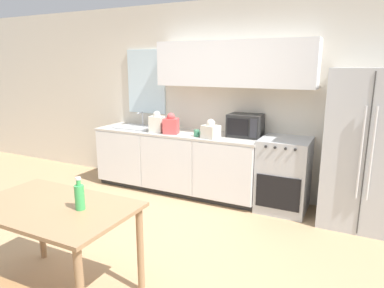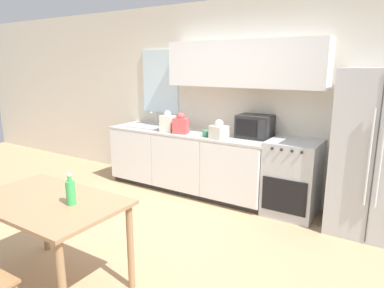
{
  "view_description": "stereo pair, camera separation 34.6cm",
  "coord_description": "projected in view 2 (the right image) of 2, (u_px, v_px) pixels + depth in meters",
  "views": [
    {
      "loc": [
        1.88,
        -2.51,
        1.84
      ],
      "look_at": [
        0.37,
        0.51,
        1.05
      ],
      "focal_mm": 32.0,
      "sensor_mm": 36.0,
      "label": 1
    },
    {
      "loc": [
        2.18,
        -2.34,
        1.84
      ],
      "look_at": [
        0.37,
        0.51,
        1.05
      ],
      "focal_mm": 32.0,
      "sensor_mm": 36.0,
      "label": 2
    }
  ],
  "objects": [
    {
      "name": "ground_plane",
      "position": [
        135.0,
        250.0,
        3.48
      ],
      "size": [
        12.0,
        12.0,
        0.0
      ],
      "primitive_type": "plane",
      "color": "tan"
    },
    {
      "name": "wall_back",
      "position": [
        230.0,
        93.0,
        4.81
      ],
      "size": [
        12.0,
        0.38,
        2.7
      ],
      "color": "beige",
      "rests_on": "ground_plane"
    },
    {
      "name": "kitchen_counter",
      "position": [
        187.0,
        161.0,
        5.04
      ],
      "size": [
        2.5,
        0.66,
        0.89
      ],
      "color": "#333333",
      "rests_on": "ground_plane"
    },
    {
      "name": "oven_range",
      "position": [
        292.0,
        178.0,
        4.24
      ],
      "size": [
        0.61,
        0.63,
        0.93
      ],
      "color": "#B7BABC",
      "rests_on": "ground_plane"
    },
    {
      "name": "refrigerator",
      "position": [
        378.0,
        154.0,
        3.65
      ],
      "size": [
        0.87,
        0.71,
        1.8
      ],
      "color": "silver",
      "rests_on": "ground_plane"
    },
    {
      "name": "kitchen_sink",
      "position": [
        150.0,
        126.0,
        5.31
      ],
      "size": [
        0.61,
        0.42,
        0.23
      ],
      "color": "#B7BABC",
      "rests_on": "kitchen_counter"
    },
    {
      "name": "microwave",
      "position": [
        255.0,
        126.0,
        4.49
      ],
      "size": [
        0.44,
        0.34,
        0.3
      ],
      "color": "#282828",
      "rests_on": "kitchen_counter"
    },
    {
      "name": "coffee_mug",
      "position": [
        206.0,
        133.0,
        4.59
      ],
      "size": [
        0.11,
        0.08,
        0.09
      ],
      "color": "#3F8C66",
      "rests_on": "kitchen_counter"
    },
    {
      "name": "grocery_bag_0",
      "position": [
        181.0,
        124.0,
        4.79
      ],
      "size": [
        0.24,
        0.22,
        0.29
      ],
      "rotation": [
        0.0,
        0.0,
        0.27
      ],
      "color": "#D14C4C",
      "rests_on": "kitchen_counter"
    },
    {
      "name": "grocery_bag_1",
      "position": [
        219.0,
        131.0,
        4.45
      ],
      "size": [
        0.25,
        0.23,
        0.25
      ],
      "rotation": [
        0.0,
        0.0,
        -0.28
      ],
      "color": "silver",
      "rests_on": "kitchen_counter"
    },
    {
      "name": "grocery_bag_2",
      "position": [
        168.0,
        122.0,
        4.91
      ],
      "size": [
        0.2,
        0.18,
        0.31
      ],
      "rotation": [
        0.0,
        0.0,
        0.09
      ],
      "color": "silver",
      "rests_on": "kitchen_counter"
    },
    {
      "name": "dining_table",
      "position": [
        48.0,
        212.0,
        2.77
      ],
      "size": [
        1.27,
        0.78,
        0.78
      ],
      "color": "#997551",
      "rests_on": "ground_plane"
    },
    {
      "name": "drink_bottle",
      "position": [
        71.0,
        192.0,
        2.63
      ],
      "size": [
        0.07,
        0.07,
        0.25
      ],
      "color": "#3FB259",
      "rests_on": "dining_table"
    }
  ]
}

